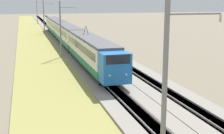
# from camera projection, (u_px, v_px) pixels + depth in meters

# --- Properties ---
(ballast_main) EXTENTS (240.00, 4.40, 0.30)m
(ballast_main) POSITION_uv_depth(u_px,v_px,m) (69.00, 47.00, 57.22)
(ballast_main) COLOR gray
(ballast_main) RESTS_ON ground
(ballast_adjacent) EXTENTS (240.00, 4.40, 0.30)m
(ballast_adjacent) POSITION_uv_depth(u_px,v_px,m) (93.00, 46.00, 58.43)
(ballast_adjacent) COLOR gray
(ballast_adjacent) RESTS_ON ground
(track_main) EXTENTS (240.00, 1.57, 0.45)m
(track_main) POSITION_uv_depth(u_px,v_px,m) (69.00, 47.00, 57.22)
(track_main) COLOR #4C4238
(track_main) RESTS_ON ground
(track_adjacent) EXTENTS (240.00, 1.57, 0.45)m
(track_adjacent) POSITION_uv_depth(u_px,v_px,m) (93.00, 46.00, 58.43)
(track_adjacent) COLOR #4C4238
(track_adjacent) RESTS_ON ground
(grass_verge) EXTENTS (240.00, 8.08, 0.12)m
(grass_verge) POSITION_uv_depth(u_px,v_px,m) (40.00, 49.00, 55.82)
(grass_verge) COLOR #99934C
(grass_verge) RESTS_ON ground
(passenger_train) EXTENTS (65.19, 2.85, 5.18)m
(passenger_train) POSITION_uv_depth(u_px,v_px,m) (67.00, 33.00, 58.93)
(passenger_train) COLOR blue
(passenger_train) RESTS_ON ground
(catenary_mast_near) EXTENTS (0.22, 2.56, 8.94)m
(catenary_mast_near) POSITION_uv_depth(u_px,v_px,m) (165.00, 98.00, 12.85)
(catenary_mast_near) COLOR slate
(catenary_mast_near) RESTS_ON ground
(catenary_mast_mid) EXTENTS (0.22, 2.56, 8.45)m
(catenary_mast_mid) POSITION_uv_depth(u_px,v_px,m) (61.00, 29.00, 46.43)
(catenary_mast_mid) COLOR slate
(catenary_mast_mid) RESTS_ON ground
(catenary_mast_far) EXTENTS (0.22, 2.56, 8.65)m
(catenary_mast_far) POSITION_uv_depth(u_px,v_px,m) (44.00, 17.00, 79.93)
(catenary_mast_far) COLOR slate
(catenary_mast_far) RESTS_ON ground
(catenary_mast_distant) EXTENTS (0.22, 2.56, 8.85)m
(catenary_mast_distant) POSITION_uv_depth(u_px,v_px,m) (37.00, 11.00, 113.43)
(catenary_mast_distant) COLOR slate
(catenary_mast_distant) RESTS_ON ground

